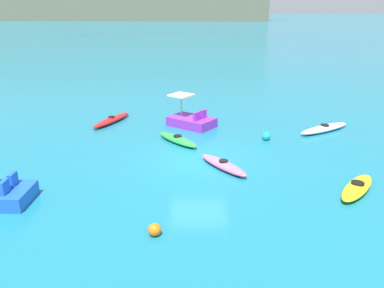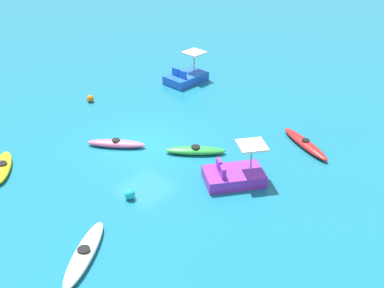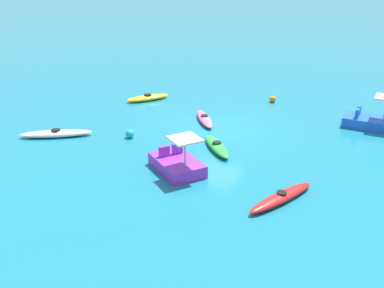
% 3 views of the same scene
% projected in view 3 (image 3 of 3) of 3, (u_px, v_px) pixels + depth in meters
% --- Properties ---
extents(ground_plane, '(600.00, 600.00, 0.00)m').
position_uv_depth(ground_plane, '(216.00, 129.00, 23.04)').
color(ground_plane, '#19728C').
extents(kayak_green, '(2.23, 2.47, 0.37)m').
position_uv_depth(kayak_green, '(217.00, 146.00, 20.62)').
color(kayak_green, green).
rests_on(kayak_green, ground_plane).
extents(kayak_red, '(1.89, 3.24, 0.37)m').
position_uv_depth(kayak_red, '(281.00, 197.00, 16.34)').
color(kayak_red, red).
rests_on(kayak_red, ground_plane).
extents(kayak_yellow, '(2.18, 2.50, 0.37)m').
position_uv_depth(kayak_yellow, '(148.00, 98.00, 27.49)').
color(kayak_yellow, yellow).
rests_on(kayak_yellow, ground_plane).
extents(kayak_pink, '(2.03, 2.52, 0.37)m').
position_uv_depth(kayak_pink, '(204.00, 119.00, 24.01)').
color(kayak_pink, pink).
rests_on(kayak_pink, ground_plane).
extents(kayak_white, '(3.26, 2.39, 0.37)m').
position_uv_depth(kayak_white, '(56.00, 134.00, 22.06)').
color(kayak_white, white).
rests_on(kayak_white, ground_plane).
extents(pedal_boat_purple, '(2.82, 2.63, 1.68)m').
position_uv_depth(pedal_boat_purple, '(177.00, 163.00, 18.55)').
color(pedal_boat_purple, purple).
rests_on(pedal_boat_purple, ground_plane).
extents(pedal_boat_blue, '(2.49, 1.58, 1.68)m').
position_uv_depth(pedal_boat_blue, '(369.00, 120.00, 23.27)').
color(pedal_boat_blue, blue).
rests_on(pedal_boat_blue, ground_plane).
extents(buoy_cyan, '(0.42, 0.42, 0.42)m').
position_uv_depth(buoy_cyan, '(130.00, 134.00, 21.93)').
color(buoy_cyan, '#19B7C6').
rests_on(buoy_cyan, ground_plane).
extents(buoy_orange, '(0.38, 0.38, 0.38)m').
position_uv_depth(buoy_orange, '(273.00, 99.00, 27.13)').
color(buoy_orange, orange).
rests_on(buoy_orange, ground_plane).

